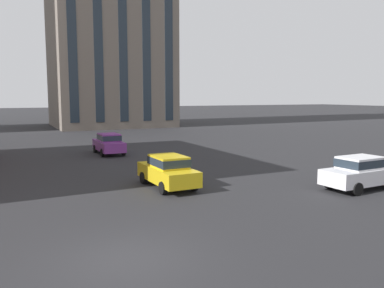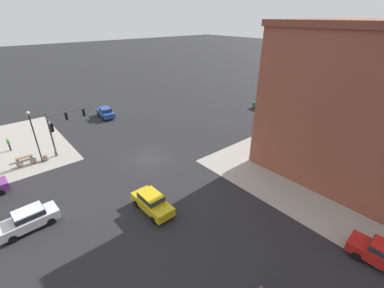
{
  "view_description": "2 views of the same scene",
  "coord_description": "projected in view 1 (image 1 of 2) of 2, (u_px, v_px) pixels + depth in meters",
  "views": [
    {
      "loc": [
        -3.11,
        -10.87,
        4.73
      ],
      "look_at": [
        4.78,
        5.59,
        2.52
      ],
      "focal_mm": 37.41,
      "sensor_mm": 36.0,
      "label": 1
    },
    {
      "loc": [
        13.44,
        24.0,
        15.56
      ],
      "look_at": [
        -3.33,
        4.14,
        2.53
      ],
      "focal_mm": 24.09,
      "sensor_mm": 36.0,
      "label": 2
    }
  ],
  "objects": [
    {
      "name": "ground_plane",
      "position": [
        127.0,
        259.0,
        11.63
      ],
      "size": [
        320.0,
        320.0,
        0.0
      ],
      "primitive_type": "plane",
      "color": "#262628"
    },
    {
      "name": "car_main_southbound_far",
      "position": [
        361.0,
        171.0,
        20.28
      ],
      "size": [
        4.49,
        2.07,
        1.68
      ],
      "color": "silver",
      "rests_on": "ground"
    },
    {
      "name": "car_parked_curb",
      "position": [
        109.0,
        143.0,
        32.52
      ],
      "size": [
        1.91,
        4.41,
        1.68
      ],
      "color": "#7A3389",
      "rests_on": "ground"
    },
    {
      "name": "car_main_mid",
      "position": [
        168.0,
        170.0,
        20.67
      ],
      "size": [
        1.97,
        4.44,
        1.68
      ],
      "color": "gold",
      "rests_on": "ground"
    }
  ]
}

